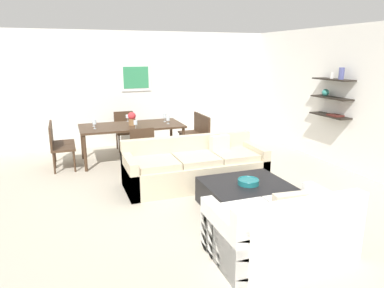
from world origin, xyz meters
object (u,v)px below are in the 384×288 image
at_px(dining_chair_left_near, 58,145).
at_px(wine_glass_left_near, 94,122).
at_px(dining_chair_foot, 141,147).
at_px(sofa_beige, 195,168).
at_px(wine_glass_right_near, 168,119).
at_px(wine_glass_right_far, 165,116).
at_px(dining_chair_right_far, 193,130).
at_px(dining_chair_right_near, 201,134).
at_px(wine_glass_foot, 136,123).
at_px(coffee_table, 246,196).
at_px(dining_chair_head, 125,128).
at_px(dining_table, 132,128).
at_px(decorative_bowl, 248,181).
at_px(centerpiece_vase, 132,118).
at_px(loveseat_white, 280,230).
at_px(wine_glass_head, 128,117).
at_px(wine_glass_left_far, 93,121).
at_px(dining_chair_left_far, 58,140).

xyz_separation_m(dining_chair_left_near, wine_glass_left_near, (0.70, 0.10, 0.37)).
distance_m(dining_chair_foot, wine_glass_left_near, 1.15).
height_order(sofa_beige, dining_chair_foot, dining_chair_foot).
distance_m(dining_chair_foot, wine_glass_right_near, 1.14).
height_order(wine_glass_left_near, wine_glass_right_far, wine_glass_right_far).
relative_size(dining_chair_right_far, wine_glass_right_near, 5.44).
distance_m(dining_chair_foot, wine_glass_right_far, 1.33).
bearing_deg(dining_chair_right_near, wine_glass_foot, -171.49).
bearing_deg(wine_glass_right_far, dining_chair_right_far, 8.29).
xyz_separation_m(dining_chair_foot, wine_glass_right_near, (0.75, 0.78, 0.36)).
relative_size(coffee_table, dining_chair_head, 1.34).
height_order(dining_table, dining_chair_left_near, dining_chair_left_near).
bearing_deg(dining_chair_right_far, dining_chair_foot, -141.86).
distance_m(dining_chair_right_near, wine_glass_left_near, 2.23).
relative_size(dining_table, dining_chair_right_near, 2.36).
height_order(decorative_bowl, dining_table, dining_table).
bearing_deg(centerpiece_vase, loveseat_white, -78.35).
distance_m(dining_chair_right_far, wine_glass_head, 1.50).
xyz_separation_m(dining_table, dining_chair_head, (0.00, 0.91, -0.18)).
distance_m(wine_glass_left_near, wine_glass_left_far, 0.25).
relative_size(wine_glass_left_near, wine_glass_left_far, 1.19).
distance_m(coffee_table, dining_chair_head, 4.04).
relative_size(wine_glass_right_far, wine_glass_foot, 1.04).
bearing_deg(sofa_beige, coffee_table, -73.90).
bearing_deg(wine_glass_right_far, coffee_table, -83.81).
bearing_deg(wine_glass_head, wine_glass_left_near, -142.83).
bearing_deg(wine_glass_right_near, sofa_beige, -90.29).
relative_size(dining_chair_foot, wine_glass_left_far, 5.87).
height_order(dining_chair_left_near, wine_glass_head, wine_glass_head).
height_order(sofa_beige, coffee_table, sofa_beige).
height_order(coffee_table, decorative_bowl, decorative_bowl).
distance_m(decorative_bowl, dining_chair_left_near, 3.75).
relative_size(decorative_bowl, wine_glass_left_far, 2.04).
height_order(dining_chair_right_far, wine_glass_head, wine_glass_head).
bearing_deg(dining_chair_right_far, coffee_table, -96.49).
bearing_deg(wine_glass_left_far, dining_chair_head, 46.40).
relative_size(decorative_bowl, dining_chair_foot, 0.35).
relative_size(dining_chair_head, dining_chair_left_near, 1.00).
bearing_deg(sofa_beige, centerpiece_vase, 112.74).
bearing_deg(dining_chair_left_far, decorative_bowl, -51.78).
bearing_deg(sofa_beige, dining_table, 112.61).
height_order(dining_chair_right_far, dining_chair_head, same).
height_order(dining_chair_left_near, wine_glass_right_far, wine_glass_right_far).
bearing_deg(wine_glass_head, dining_chair_left_far, -171.49).
bearing_deg(dining_chair_left_far, dining_table, -8.89).
xyz_separation_m(dining_chair_left_far, wine_glass_foot, (1.45, -0.67, 0.37)).
distance_m(dining_table, dining_chair_left_far, 1.47).
bearing_deg(dining_table, coffee_table, -69.94).
xyz_separation_m(dining_chair_left_far, wine_glass_right_near, (2.19, -0.35, 0.36)).
bearing_deg(decorative_bowl, wine_glass_right_near, 96.79).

